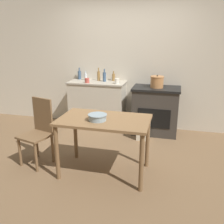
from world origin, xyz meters
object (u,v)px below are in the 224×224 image
at_px(cup_center_right, 117,81).
at_px(stove, 155,110).
at_px(work_table, 104,127).
at_px(mixing_bowl_large, 97,117).
at_px(flour_sack, 143,129).
at_px(bottle_left, 104,77).
at_px(bottle_center, 99,76).
at_px(cup_mid_right, 87,80).
at_px(bottle_mid_left, 86,77).
at_px(bottle_center_left, 114,77).
at_px(stock_pot, 157,82).
at_px(bottle_far_left, 80,75).
at_px(chair, 39,130).

bearing_deg(cup_center_right, stove, 6.04).
distance_m(work_table, mixing_bowl_large, 0.19).
bearing_deg(flour_sack, work_table, -106.49).
height_order(bottle_left, cup_center_right, bottle_left).
bearing_deg(bottle_center, cup_mid_right, -118.41).
distance_m(flour_sack, bottle_left, 1.32).
height_order(bottle_left, bottle_mid_left, bottle_left).
distance_m(work_table, cup_center_right, 1.65).
bearing_deg(flour_sack, bottle_mid_left, 156.73).
bearing_deg(stove, flour_sack, -112.32).
distance_m(work_table, bottle_center_left, 1.95).
height_order(mixing_bowl_large, cup_center_right, cup_center_right).
distance_m(stock_pot, bottle_center, 1.20).
bearing_deg(stove, bottle_center, 172.80).
relative_size(stock_pot, bottle_center, 0.97).
distance_m(mixing_bowl_large, bottle_center, 2.01).
distance_m(work_table, bottle_mid_left, 2.08).
height_order(bottle_mid_left, cup_center_right, bottle_mid_left).
relative_size(bottle_far_left, bottle_center_left, 1.22).
bearing_deg(bottle_far_left, stove, -7.16).
height_order(stove, bottle_mid_left, bottle_mid_left).
distance_m(flour_sack, cup_mid_right, 1.44).
bearing_deg(cup_mid_right, bottle_center_left, 36.47).
relative_size(bottle_center_left, bottle_center, 0.75).
xyz_separation_m(bottle_center_left, cup_mid_right, (-0.45, -0.33, -0.03)).
height_order(stove, chair, chair).
bearing_deg(bottle_mid_left, bottle_center_left, 5.55).
distance_m(flour_sack, bottle_far_left, 1.79).
distance_m(bottle_center_left, cup_mid_right, 0.56).
bearing_deg(bottle_center_left, mixing_bowl_large, -81.92).
distance_m(stove, bottle_far_left, 1.74).
distance_m(bottle_center, cup_center_right, 0.50).
relative_size(chair, bottle_far_left, 4.08).
bearing_deg(cup_mid_right, stove, 5.48).
relative_size(stove, bottle_far_left, 3.78).
relative_size(chair, bottle_left, 3.94).
relative_size(bottle_center, cup_mid_right, 2.90).
xyz_separation_m(cup_center_right, cup_mid_right, (-0.59, -0.05, -0.00)).
bearing_deg(bottle_far_left, bottle_left, -11.04).
xyz_separation_m(bottle_center, cup_center_right, (0.44, -0.23, -0.05)).
distance_m(chair, flour_sack, 1.88).
bearing_deg(chair, cup_mid_right, 97.13).
distance_m(bottle_mid_left, bottle_center, 0.28).
xyz_separation_m(work_table, stock_pot, (0.55, 1.66, 0.33)).
bearing_deg(bottle_far_left, stock_pot, -7.80).
distance_m(chair, bottle_center_left, 2.02).
bearing_deg(stove, cup_mid_right, -174.52).
bearing_deg(mixing_bowl_large, cup_center_right, 94.80).
relative_size(work_table, bottle_center_left, 6.14).
xyz_separation_m(bottle_center_left, bottle_center, (-0.30, -0.05, 0.02)).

